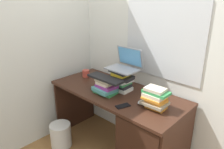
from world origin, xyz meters
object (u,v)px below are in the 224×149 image
Objects in this scene: book_stack_keyboard_riser at (105,87)px; book_stack_side at (155,98)px; computer_mouse at (142,102)px; book_stack_tall at (121,80)px; cell_phone at (123,106)px; desk at (143,134)px; mug at (86,73)px; keyboard at (105,78)px; laptop at (125,64)px; wastebasket at (61,135)px.

book_stack_side reaches higher than book_stack_keyboard_riser.
book_stack_keyboard_riser reaches higher than computer_mouse.
book_stack_tall is 0.39m from cell_phone.
mug is (-0.98, 0.09, 0.39)m from desk.
book_stack_side reaches higher than keyboard.
book_stack_side is at bearing 9.40° from book_stack_keyboard_riser.
computer_mouse is (0.42, 0.07, -0.15)m from keyboard.
laptop is at bearing 73.37° from book_stack_keyboard_riser.
cell_phone is at bearing -122.84° from desk.
computer_mouse is at bearing 22.94° from wastebasket.
laptop is 0.47m from computer_mouse.
computer_mouse is (0.35, -0.11, -0.10)m from book_stack_tall.
book_stack_side is at bearing 8.49° from computer_mouse.
mug reaches higher than cell_phone.
wastebasket is (-0.54, -0.54, -0.90)m from laptop.
desk is at bearing -179.57° from book_stack_side.
book_stack_tall is 0.61m from mug.
desk is 0.46m from book_stack_side.
computer_mouse is at bearing -141.36° from desk.
laptop is 3.21× the size of computer_mouse.
cell_phone is at bearing -16.09° from book_stack_keyboard_riser.
cell_phone is (-0.23, -0.19, -0.10)m from book_stack_side.
book_stack_keyboard_riser is 0.57m from book_stack_side.
keyboard is at bearing 33.20° from wastebasket.
book_stack_keyboard_riser is 1.95× the size of mug.
book_stack_keyboard_riser is at bearing -81.99° from keyboard.
mug is at bearing -179.81° from book_stack_tall.
desk is 0.60m from book_stack_tall.
keyboard is at bearing -111.69° from book_stack_tall.
book_stack_tall is 2.04× the size of mug.
book_stack_keyboard_riser is at bearing -170.32° from computer_mouse.
book_stack_side is (0.49, -0.09, -0.02)m from book_stack_tall.
laptop is (-0.49, 0.14, 0.19)m from book_stack_side.
cell_phone is (0.26, -0.27, -0.11)m from book_stack_tall.
computer_mouse is (0.35, -0.16, -0.27)m from laptop.
book_stack_tall reaches higher than book_stack_keyboard_riser.
book_stack_keyboard_riser is at bearing -18.38° from mug.
keyboard is at bearing -170.75° from book_stack_side.
book_stack_side is 1.74× the size of cell_phone.
mug is at bearing 175.04° from desk.
mug is at bearing -174.43° from laptop.
computer_mouse is at bearing -16.70° from book_stack_tall.
desk is 11.33× the size of cell_phone.
keyboard reaches higher than wastebasket.
book_stack_tall is 0.20m from book_stack_keyboard_riser.
desk is 5.25× the size of wastebasket.
keyboard is 4.04× the size of computer_mouse.
desk is 12.23× the size of mug.
keyboard is 0.38m from cell_phone.
keyboard reaches higher than computer_mouse.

